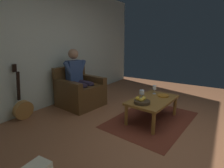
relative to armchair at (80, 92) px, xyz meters
The scene contains 11 objects.
ground_plane 2.19m from the armchair, 87.09° to the left, with size 6.96×6.96×0.00m, color #965D3C.
wall_back 1.19m from the armchair, 79.11° to the right, with size 6.20×0.06×2.69m, color silver.
rug 1.68m from the armchair, 95.28° to the left, with size 1.74×1.20×0.01m, color maroon.
armchair is the anchor object (origin of this frame).
person_seated 0.36m from the armchair, 96.26° to the right, with size 0.61×0.64×1.25m.
coffee_table 1.65m from the armchair, 95.28° to the left, with size 1.09×0.71×0.40m.
guitar 1.18m from the armchair, 18.34° to the right, with size 0.36×0.22×1.03m.
wine_glass_near 1.46m from the armchair, 94.52° to the left, with size 0.09×0.09×0.14m.
wine_glass_far 1.63m from the armchair, 106.80° to the left, with size 0.07×0.07×0.17m.
fruit_bowl 1.58m from the armchair, 83.92° to the left, with size 0.27×0.27×0.11m.
decorative_dish 1.80m from the armchair, 103.07° to the left, with size 0.20×0.20×0.02m, color #B36D1D.
Camera 1 is at (2.63, 0.47, 1.42)m, focal length 27.95 mm.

